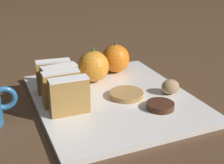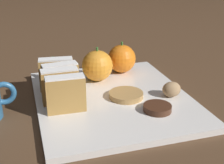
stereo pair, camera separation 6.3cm
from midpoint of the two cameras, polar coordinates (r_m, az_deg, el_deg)
ground_plane at (r=0.64m, az=2.79°, el=-3.51°), size 6.00×6.00×0.00m
serving_platter at (r=0.64m, az=2.80°, el=-3.03°), size 0.30×0.36×0.01m
stollen_slice_front at (r=0.56m, az=-5.35°, el=-2.28°), size 0.07×0.03×0.07m
stollen_slice_second at (r=0.60m, az=-6.45°, el=-0.96°), size 0.07×0.03×0.07m
stollen_slice_third at (r=0.63m, az=-6.60°, el=0.33°), size 0.07×0.03×0.07m
stollen_slice_fourth at (r=0.66m, az=-7.47°, el=1.40°), size 0.07×0.03×0.07m
orange_near at (r=0.70m, az=-0.15°, el=2.96°), size 0.07×0.07×0.08m
orange_far at (r=0.75m, az=4.17°, el=4.23°), size 0.07×0.07×0.08m
walnut at (r=0.65m, az=13.58°, el=-1.37°), size 0.04×0.03×0.03m
chocolate_cookie at (r=0.59m, az=11.35°, el=-4.76°), size 0.05×0.05×0.01m
gingerbread_cookie at (r=0.63m, az=5.44°, el=-2.44°), size 0.07×0.07×0.01m
evergreen_sprig at (r=0.71m, az=-8.13°, el=2.47°), size 0.05×0.05×0.06m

